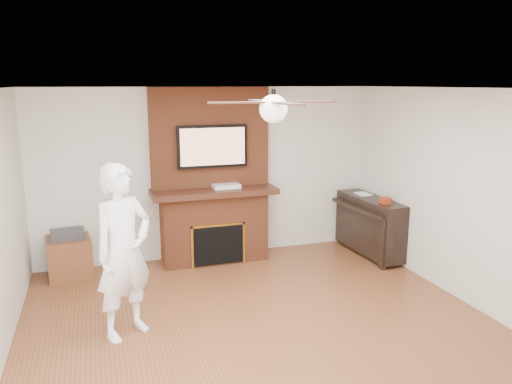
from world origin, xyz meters
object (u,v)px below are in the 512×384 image
object	(u,v)px
person	(124,252)
piano	(370,224)
side_table	(69,255)
fireplace	(213,193)

from	to	relation	value
person	piano	xyz separation A→B (m)	(3.65, 1.39, -0.42)
person	side_table	size ratio (longest dim) A/B	2.81
fireplace	side_table	world-z (taller)	fireplace
fireplace	side_table	bearing A→B (deg)	-178.07
piano	person	bearing A→B (deg)	-162.60
person	fireplace	bearing A→B (deg)	21.54
person	side_table	distance (m)	2.07
fireplace	person	size ratio (longest dim) A/B	1.39
side_table	piano	bearing A→B (deg)	-12.08
person	piano	bearing A→B (deg)	-12.40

